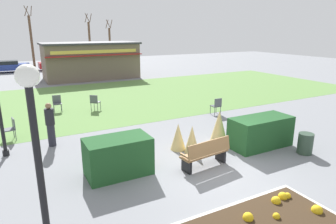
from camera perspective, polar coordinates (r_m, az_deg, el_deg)
ground_plane at (r=9.71m, az=8.55°, el=-10.86°), size 80.00×80.00×0.00m
lawn_patch at (r=19.52m, az=-11.65°, el=2.57°), size 36.00×12.00×0.01m
park_bench at (r=9.61m, az=7.36°, el=-7.93°), size 1.75×0.71×0.95m
hedge_left at (r=9.19m, az=-9.63°, el=-8.46°), size 1.95×1.10×1.17m
hedge_right at (r=11.70m, az=17.48°, el=-3.71°), size 2.39×1.10×1.15m
ornamental_grass_behind_left at (r=10.66m, az=4.66°, el=-5.30°), size 0.54×0.54×1.01m
ornamental_grass_behind_right at (r=10.91m, az=1.97°, el=-4.79°), size 0.57×0.57×1.00m
ornamental_grass_behind_center at (r=9.98m, az=-5.79°, el=-6.43°), size 0.78×0.78×1.14m
ornamental_grass_behind_far at (r=11.71m, az=9.85°, el=-2.80°), size 0.70×0.70×1.30m
lamppost_near at (r=5.27m, az=-24.05°, el=-6.76°), size 0.36×0.36×3.81m
trash_bin at (r=11.68m, az=25.05°, el=-5.55°), size 0.52×0.52×0.76m
food_kiosk at (r=28.14m, az=-14.70°, el=9.66°), size 8.40×4.34×3.24m
cafe_chair_west at (r=15.56m, az=9.41°, el=1.37°), size 0.44×0.44×0.89m
cafe_chair_east at (r=13.42m, az=-28.13°, el=-2.62°), size 0.50×0.50×0.89m
cafe_chair_center at (r=17.07m, az=-20.69°, el=1.82°), size 0.47×0.47×0.89m
cafe_chair_north at (r=16.66m, az=-14.00°, el=2.05°), size 0.62×0.62×0.89m
person_strolling at (r=11.98m, az=-21.83°, el=-2.23°), size 0.34×0.34×1.69m
parked_car_west_slot at (r=35.46m, az=-28.67°, el=7.80°), size 4.22×2.09×1.20m
parked_car_center_slot at (r=35.79m, az=-20.44°, el=8.77°), size 4.22×2.09×1.20m
parked_car_east_slot at (r=36.68m, az=-13.32°, el=9.47°), size 4.24×2.12×1.20m
tree_left_bg at (r=39.00m, az=-24.91°, el=12.46°), size 0.91×0.96×6.97m
tree_right_bg at (r=41.52m, az=-11.18°, el=12.76°), size 0.91×0.96×5.63m
tree_center_bg at (r=41.32m, az=-14.91°, el=13.04°), size 0.91×0.96×6.37m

